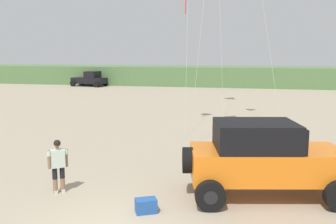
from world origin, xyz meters
name	(u,v)px	position (x,y,z in m)	size (l,w,h in m)	color
dune_ridge	(183,75)	(-5.91, 42.97, 1.26)	(90.00, 8.47, 2.52)	#567A47
jeep	(264,157)	(3.72, 3.01, 1.20)	(5.01, 3.23, 2.26)	orange
person_watching	(58,163)	(-2.35, 1.94, 0.94)	(0.52, 0.46, 1.67)	#8C664C
cooler_box	(146,206)	(0.64, 1.15, 0.19)	(0.56, 0.36, 0.38)	#23519E
distant_pickup	(90,79)	(-17.45, 37.41, 0.94)	(4.87, 3.13, 1.98)	black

